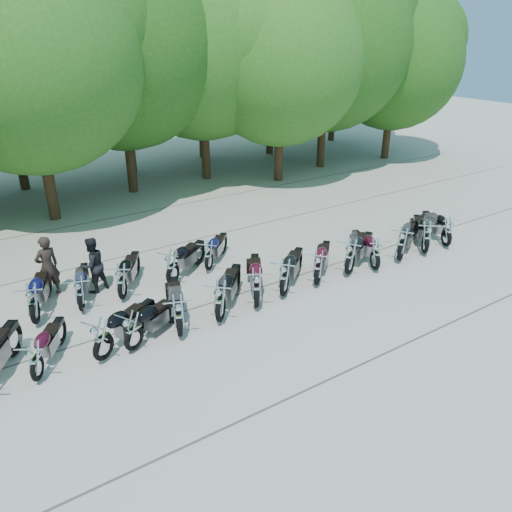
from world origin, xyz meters
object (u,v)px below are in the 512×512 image
motorcycle_1 (35,360)px  motorcycle_3 (133,330)px  motorcycle_12 (426,237)px  motorcycle_17 (172,266)px  motorcycle_15 (80,293)px  rider_0 (47,267)px  motorcycle_2 (102,338)px  motorcycle_5 (220,300)px  motorcycle_13 (447,231)px  motorcycle_10 (376,253)px  motorcycle_4 (178,314)px  motorcycle_7 (285,276)px  motorcycle_14 (33,303)px  motorcycle_8 (318,267)px  motorcycle_11 (402,243)px  rider_1 (92,265)px  motorcycle_18 (209,255)px  motorcycle_16 (122,280)px  motorcycle_9 (350,256)px  motorcycle_6 (256,287)px

motorcycle_1 → motorcycle_3: (2.21, -0.10, 0.04)m
motorcycle_12 → motorcycle_17: (-8.27, 2.71, -0.02)m
motorcycle_15 → rider_0: bearing=-52.5°
motorcycle_2 → motorcycle_1: bearing=56.2°
motorcycle_5 → motorcycle_13: (9.25, -0.08, -0.05)m
motorcycle_10 → motorcycle_15: (-8.66, 2.65, -0.03)m
motorcycle_4 → motorcycle_5: bearing=-157.5°
motorcycle_4 → motorcycle_7: 3.47m
motorcycle_4 → motorcycle_7: bearing=-155.1°
motorcycle_7 → motorcycle_17: 3.43m
motorcycle_4 → rider_0: (-2.19, 4.11, 0.26)m
motorcycle_14 → motorcycle_1: bearing=101.1°
motorcycle_8 → motorcycle_7: bearing=49.1°
motorcycle_1 → rider_0: bearing=-74.7°
motorcycle_11 → rider_1: bearing=37.7°
motorcycle_10 → motorcycle_18: (-4.49, 2.93, -0.04)m
motorcycle_16 → motorcycle_17: size_ratio=0.96×
motorcycle_10 → rider_1: (-7.97, 3.68, 0.21)m
rider_1 → motorcycle_11: bearing=139.3°
motorcycle_9 → motorcycle_14: (-8.95, 2.44, -0.02)m
motorcycle_3 → motorcycle_16: size_ratio=0.95×
motorcycle_4 → motorcycle_12: 9.33m
motorcycle_13 → motorcycle_16: bearing=13.0°
motorcycle_14 → motorcycle_17: 3.98m
motorcycle_1 → motorcycle_10: bearing=-148.8°
motorcycle_3 → motorcycle_9: motorcycle_9 is taller
motorcycle_3 → motorcycle_11: size_ratio=0.88×
motorcycle_6 → motorcycle_14: 5.91m
motorcycle_11 → motorcycle_18: (-5.74, 2.90, -0.09)m
motorcycle_4 → motorcycle_12: size_ratio=0.98×
motorcycle_3 → motorcycle_12: 10.51m
motorcycle_17 → rider_0: size_ratio=1.28×
motorcycle_12 → motorcycle_1: bearing=39.2°
motorcycle_5 → motorcycle_17: bearing=-42.3°
motorcycle_2 → motorcycle_15: bearing=-34.9°
motorcycle_14 → motorcycle_8: bearing=-175.7°
motorcycle_18 → motorcycle_1: bearing=71.9°
motorcycle_5 → motorcycle_11: (6.96, -0.02, -0.01)m
motorcycle_1 → motorcycle_6: 5.82m
motorcycle_7 → motorcycle_4: bearing=54.0°
motorcycle_5 → motorcycle_11: bearing=-136.1°
motorcycle_6 → motorcycle_8: (2.30, 0.10, -0.04)m
motorcycle_6 → motorcycle_18: bearing=-58.2°
motorcycle_16 → motorcycle_17: bearing=-146.0°
motorcycle_1 → motorcycle_18: bearing=-122.5°
motorcycle_13 → motorcycle_10: bearing=26.0°
motorcycle_5 → motorcycle_6: (1.21, 0.09, -0.01)m
motorcycle_9 → motorcycle_14: bearing=46.6°
motorcycle_3 → rider_1: 3.63m
motorcycle_14 → rider_0: rider_0 is taller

